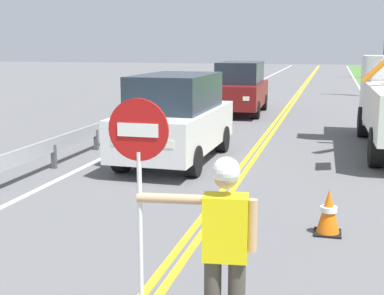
{
  "coord_description": "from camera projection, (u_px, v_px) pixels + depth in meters",
  "views": [
    {
      "loc": [
        1.88,
        0.46,
        2.79
      ],
      "look_at": [
        -0.21,
        8.47,
        1.2
      ],
      "focal_mm": 50.22,
      "sensor_mm": 36.0,
      "label": 1
    }
  ],
  "objects": [
    {
      "name": "centerline_yellow_left",
      "position": [
        275.0,
        122.0,
        19.58
      ],
      "size": [
        0.11,
        110.0,
        0.01
      ],
      "primitive_type": "cube",
      "color": "yellow",
      "rests_on": "ground"
    },
    {
      "name": "centerline_yellow_right",
      "position": [
        280.0,
        122.0,
        19.54
      ],
      "size": [
        0.11,
        110.0,
        0.01
      ],
      "primitive_type": "cube",
      "color": "yellow",
      "rests_on": "ground"
    },
    {
      "name": "oncoming_suv_nearest",
      "position": [
        176.0,
        118.0,
        12.89
      ],
      "size": [
        1.99,
        4.64,
        2.1
      ],
      "color": "silver",
      "rests_on": "ground"
    },
    {
      "name": "traffic_cone_lead",
      "position": [
        329.0,
        212.0,
        7.98
      ],
      "size": [
        0.4,
        0.4,
        0.7
      ],
      "color": "orange",
      "rests_on": "ground"
    },
    {
      "name": "oncoming_suv_second",
      "position": [
        240.0,
        88.0,
        21.84
      ],
      "size": [
        2.01,
        4.65,
        2.1
      ],
      "color": "maroon",
      "rests_on": "ground"
    },
    {
      "name": "guardrail_left_shoulder",
      "position": [
        140.0,
        115.0,
        17.62
      ],
      "size": [
        0.1,
        32.0,
        0.71
      ],
      "color": "#9EA0A3",
      "rests_on": "ground"
    },
    {
      "name": "flagger_worker",
      "position": [
        224.0,
        242.0,
        4.83
      ],
      "size": [
        1.08,
        0.29,
        1.83
      ],
      "color": "#474238",
      "rests_on": "ground"
    },
    {
      "name": "edge_line_left",
      "position": [
        182.0,
        119.0,
        20.45
      ],
      "size": [
        0.12,
        110.0,
        0.01
      ],
      "primitive_type": "cube",
      "color": "silver",
      "rests_on": "ground"
    },
    {
      "name": "edge_line_right",
      "position": [
        381.0,
        126.0,
        18.67
      ],
      "size": [
        0.12,
        110.0,
        0.01
      ],
      "primitive_type": "cube",
      "color": "silver",
      "rests_on": "ground"
    },
    {
      "name": "stop_sign_paddle",
      "position": [
        139.0,
        168.0,
        4.8
      ],
      "size": [
        0.56,
        0.04,
        2.33
      ],
      "color": "silver",
      "rests_on": "ground"
    }
  ]
}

